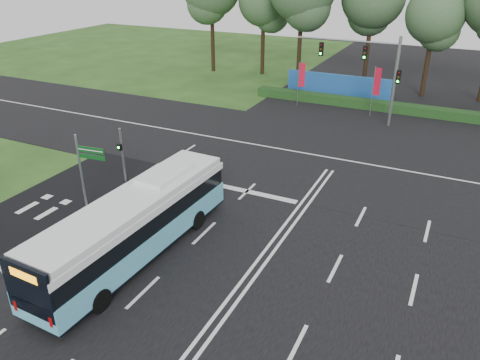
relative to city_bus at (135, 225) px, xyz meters
The scene contains 13 objects.
ground 6.08m from the city_bus, 29.88° to the left, with size 120.00×120.00×0.00m, color #244B19.
road_main 6.08m from the city_bus, 29.88° to the left, with size 20.00×120.00×0.04m, color black.
road_cross 15.84m from the city_bus, 71.20° to the left, with size 120.00×14.00×0.05m, color black.
bike_path 7.60m from the city_bus, behind, with size 5.00×18.00×0.06m, color black.
kerb_strip 5.27m from the city_bus, behind, with size 0.25×18.00×0.12m, color gray.
city_bus is the anchor object (origin of this frame).
pedestrian_signal 7.98m from the city_bus, 132.71° to the left, with size 0.31×0.42×3.44m.
street_sign 5.59m from the city_bus, 153.65° to the left, with size 1.65×0.29×4.24m.
banner_flag_left 25.69m from the city_bus, 92.75° to the left, with size 0.55×0.25×3.95m.
banner_flag_mid 25.87m from the city_bus, 77.91° to the left, with size 0.61×0.22×4.24m.
traffic_light_gantry 24.19m from the city_bus, 77.28° to the left, with size 8.41×0.28×7.00m.
hedge 27.91m from the city_bus, 79.51° to the left, with size 22.00×1.20×0.80m, color #173714.
blue_hoarding 29.94m from the city_bus, 87.94° to the left, with size 10.00×0.30×2.20m, color #1D529F.
Camera 1 is at (6.85, -16.90, 12.42)m, focal length 35.00 mm.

